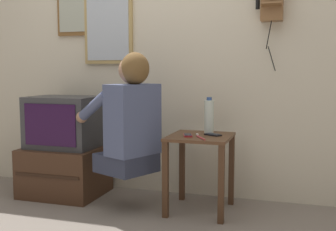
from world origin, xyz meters
The scene contains 12 objects.
wall_back centered at (0.00, 1.27, 1.27)m, with size 6.80×0.05×2.55m.
side_table centered at (0.44, 0.86, 0.44)m, with size 0.45×0.48×0.57m.
person centered at (-0.05, 0.71, 0.70)m, with size 0.65×0.57×0.88m.
tv_stand centered at (-0.74, 0.92, 0.20)m, with size 0.63×0.54×0.40m.
television centered at (-0.74, 0.92, 0.61)m, with size 0.56×0.41×0.42m.
wall_phone_antique centered at (0.90, 1.19, 1.57)m, with size 0.20×0.18×0.72m.
framed_picture centered at (-0.81, 1.23, 1.58)m, with size 0.30×0.03×0.47m.
wall_mirror centered at (-0.47, 1.23, 1.39)m, with size 0.44×0.03×0.59m.
cell_phone_held centered at (0.36, 0.80, 0.57)m, with size 0.10×0.14×0.01m.
cell_phone_spare centered at (0.53, 0.88, 0.57)m, with size 0.14×0.11×0.01m.
water_bottle centered at (0.48, 0.97, 0.70)m, with size 0.07×0.07×0.27m.
toothbrush centered at (0.47, 0.74, 0.57)m, with size 0.10×0.16×0.02m.
Camera 1 is at (1.14, -2.12, 1.04)m, focal length 45.00 mm.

